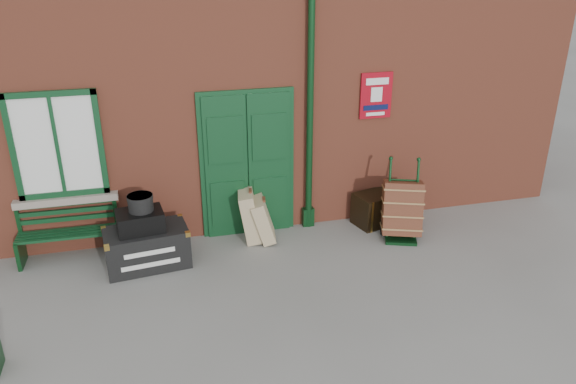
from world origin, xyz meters
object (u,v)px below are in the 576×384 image
object	(u,v)px
houdini_trunk	(147,247)
porter_trolley	(402,209)
dark_trunk	(377,208)
bench	(68,230)

from	to	relation	value
houdini_trunk	porter_trolley	xyz separation A→B (m)	(3.79, -0.07, 0.19)
houdini_trunk	dark_trunk	bearing A→B (deg)	0.33
bench	dark_trunk	world-z (taller)	bench
porter_trolley	dark_trunk	xyz separation A→B (m)	(-0.18, 0.51, -0.21)
bench	dark_trunk	size ratio (longest dim) A/B	1.92
dark_trunk	bench	bearing A→B (deg)	163.72
porter_trolley	dark_trunk	size ratio (longest dim) A/B	1.68
bench	houdini_trunk	world-z (taller)	bench
porter_trolley	bench	bearing A→B (deg)	-166.97
bench	dark_trunk	distance (m)	4.68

